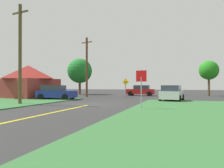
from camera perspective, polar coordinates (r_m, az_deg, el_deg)
ground_plane at (r=17.85m, az=-5.41°, el=-5.57°), size 120.00×120.00×0.00m
lane_stripe_center at (r=11.08m, az=-22.69°, el=-8.73°), size 0.20×14.00×0.01m
stop_sign at (r=14.06m, az=8.06°, el=0.56°), size 0.74×0.21×2.63m
parked_car_near_building at (r=24.20m, az=-15.17°, el=-2.27°), size 4.41×2.49×1.62m
car_approaching_junction at (r=32.43m, az=7.94°, el=-1.79°), size 4.30×2.07×1.62m
car_on_crossroad at (r=22.24m, az=16.14°, el=-2.44°), size 2.43×4.32×1.62m
utility_pole_near at (r=19.27m, az=-24.00°, el=7.88°), size 1.80×0.38×8.46m
utility_pole_mid at (r=29.27m, az=-6.97°, el=4.84°), size 1.77×0.60×8.30m
direction_sign at (r=25.45m, az=3.77°, el=-0.53°), size 0.89×0.20×2.48m
oak_tree_left at (r=34.43m, az=25.11°, el=3.41°), size 2.86×2.86×5.32m
pine_tree_center at (r=36.97m, az=-8.87°, el=3.58°), size 4.32×4.32×6.33m
barn at (r=28.96m, az=-22.10°, el=0.63°), size 7.12×6.39×4.21m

